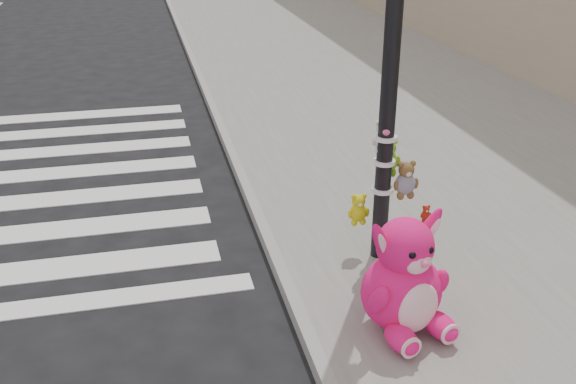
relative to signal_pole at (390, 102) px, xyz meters
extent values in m
cube|color=slate|center=(2.38, 8.19, -1.72)|extent=(7.00, 80.00, 0.14)
cube|color=gray|center=(-1.07, 8.19, -1.72)|extent=(0.12, 80.00, 0.15)
cylinder|color=black|center=(-0.02, -0.01, 0.35)|extent=(0.16, 0.16, 4.00)
cylinder|color=white|center=(-0.02, -0.01, -0.90)|extent=(0.22, 0.22, 0.04)
cylinder|color=white|center=(-0.02, -0.01, -0.60)|extent=(0.22, 0.22, 0.04)
cylinder|color=white|center=(-0.02, -0.01, -0.35)|extent=(0.22, 0.22, 0.04)
ellipsoid|color=#FE1574|center=(-0.40, -1.56, -1.55)|extent=(0.31, 0.42, 0.20)
ellipsoid|color=#FE1574|center=(-0.01, -1.47, -1.55)|extent=(0.31, 0.42, 0.20)
ellipsoid|color=#FE1574|center=(-0.28, -1.21, -1.30)|extent=(0.83, 0.75, 0.71)
ellipsoid|color=#F9BFD1|center=(-0.22, -1.45, -1.32)|extent=(0.42, 0.23, 0.46)
sphere|color=#FE1574|center=(-0.28, -1.21, -0.85)|extent=(0.59, 0.59, 0.49)
ellipsoid|color=#FE1574|center=(-0.50, -1.25, -0.79)|extent=(0.35, 0.18, 0.49)
ellipsoid|color=#FE1574|center=(-0.07, -1.14, -0.79)|extent=(0.35, 0.18, 0.49)
camera|label=1|loc=(-2.26, -5.50, 1.75)|focal=40.00mm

